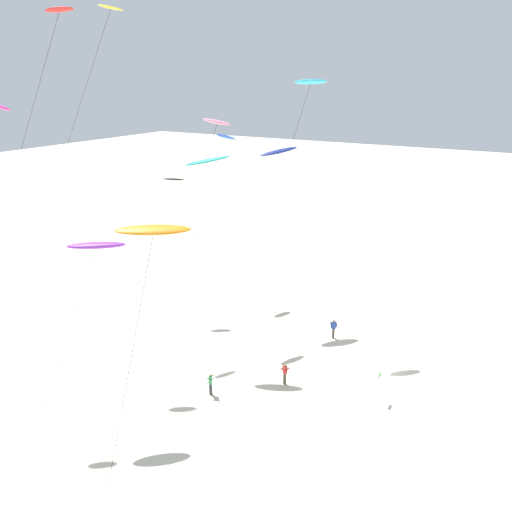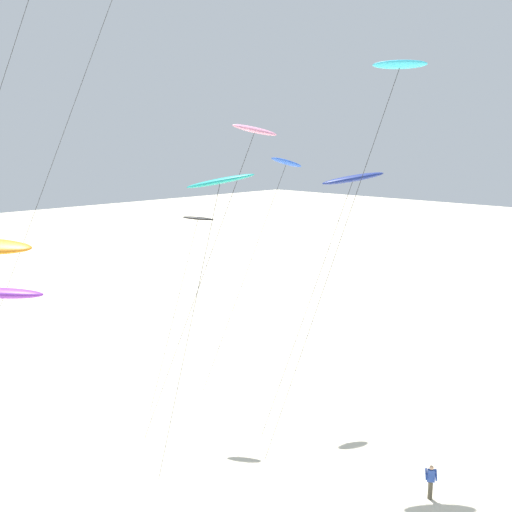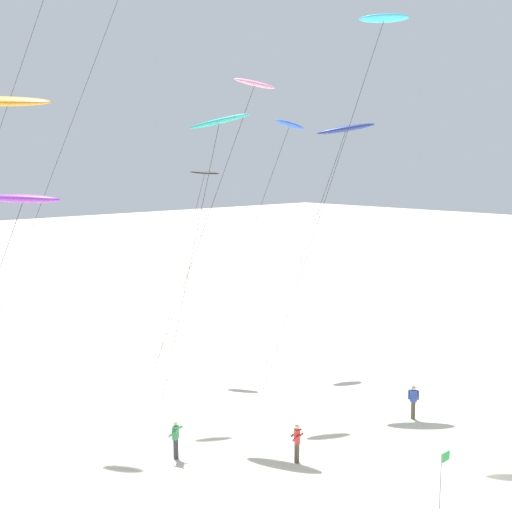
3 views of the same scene
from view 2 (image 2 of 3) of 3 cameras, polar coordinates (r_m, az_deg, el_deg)
kite_navy at (r=32.01m, az=8.99°, el=7.04°), size 4.66×4.90×14.82m
kite_pink at (r=31.25m, az=-0.27°, el=11.31°), size 5.21×5.56×17.25m
kite_black at (r=35.26m, az=-5.54°, el=3.12°), size 2.83×3.32×12.05m
kite_cyan at (r=29.86m, az=13.12°, el=16.55°), size 5.16×5.75×19.99m
kite_blue at (r=37.83m, az=2.72°, el=8.39°), size 4.55×4.83×15.45m
kite_teal at (r=27.25m, az=-3.42°, el=6.80°), size 3.24×4.01×14.99m
kite_flyer_furthest at (r=31.01m, az=15.99°, el=-19.53°), size 0.71×0.72×1.67m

